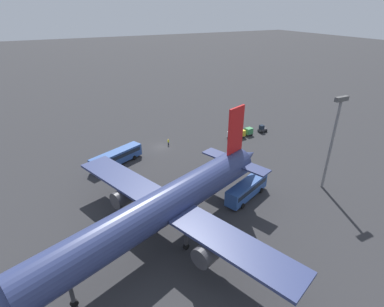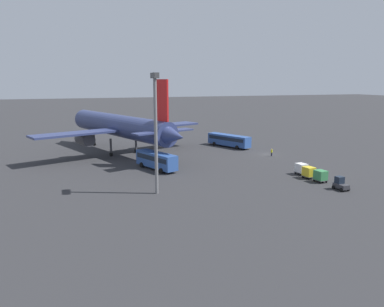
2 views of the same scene
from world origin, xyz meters
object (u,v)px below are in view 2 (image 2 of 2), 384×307
at_px(baggage_tug, 340,184).
at_px(worker_person, 272,152).
at_px(cargo_cart_yellow, 309,172).
at_px(cargo_cart_green, 321,175).
at_px(shuttle_bus_far, 156,159).
at_px(cargo_cart_white, 301,168).
at_px(airplane, 120,126).
at_px(shuttle_bus_near, 229,140).

height_order(baggage_tug, worker_person, baggage_tug).
height_order(worker_person, cargo_cart_yellow, cargo_cart_yellow).
height_order(cargo_cart_green, cargo_cart_yellow, same).
distance_m(baggage_tug, cargo_cart_yellow, 7.56).
height_order(shuttle_bus_far, worker_person, shuttle_bus_far).
height_order(shuttle_bus_far, baggage_tug, shuttle_bus_far).
relative_size(cargo_cart_yellow, cargo_cart_white, 1.00).
height_order(airplane, worker_person, airplane).
height_order(shuttle_bus_far, cargo_cart_yellow, shuttle_bus_far).
height_order(airplane, cargo_cart_green, airplane).
relative_size(baggage_tug, cargo_cart_white, 1.14).
distance_m(airplane, baggage_tug, 50.44).
bearing_deg(shuttle_bus_far, cargo_cart_green, -149.21).
distance_m(cargo_cart_yellow, cargo_cart_white, 2.80).
relative_size(airplane, baggage_tug, 18.90).
relative_size(shuttle_bus_near, worker_person, 7.25).
xyz_separation_m(airplane, cargo_cart_yellow, (-33.57, -28.18, -5.31)).
relative_size(baggage_tug, cargo_cart_green, 1.14).
relative_size(cargo_cart_green, cargo_cart_yellow, 1.00).
height_order(baggage_tug, cargo_cart_yellow, baggage_tug).
bearing_deg(airplane, cargo_cart_green, -162.66).
bearing_deg(airplane, cargo_cart_white, -157.97).
distance_m(cargo_cart_green, cargo_cart_yellow, 2.80).
height_order(worker_person, cargo_cart_white, cargo_cart_white).
relative_size(shuttle_bus_far, cargo_cart_green, 4.93).
distance_m(shuttle_bus_near, shuttle_bus_far, 29.91).
xyz_separation_m(cargo_cart_green, cargo_cart_white, (5.55, -0.01, 0.00)).
relative_size(baggage_tug, cargo_cart_yellow, 1.14).
relative_size(shuttle_bus_far, cargo_cart_white, 4.93).
distance_m(shuttle_bus_near, cargo_cart_green, 36.50).
xyz_separation_m(cargo_cart_yellow, cargo_cart_white, (2.77, -0.38, 0.00)).
xyz_separation_m(cargo_cart_green, cargo_cart_yellow, (2.77, 0.36, 0.00)).
bearing_deg(cargo_cart_yellow, cargo_cart_white, -7.73).
height_order(shuttle_bus_near, baggage_tug, shuttle_bus_near).
bearing_deg(shuttle_bus_far, cargo_cart_yellow, -145.18).
distance_m(airplane, shuttle_bus_near, 28.33).
bearing_deg(cargo_cart_white, shuttle_bus_far, 62.44).
xyz_separation_m(baggage_tug, cargo_cart_white, (10.32, 0.13, 0.25)).
relative_size(shuttle_bus_near, cargo_cart_green, 5.81).
bearing_deg(cargo_cart_white, worker_person, -12.47).
xyz_separation_m(shuttle_bus_far, cargo_cart_green, (-18.21, -24.25, -0.78)).
bearing_deg(cargo_cart_green, cargo_cart_white, -0.13).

